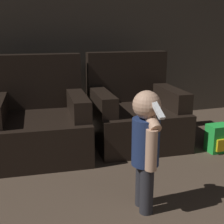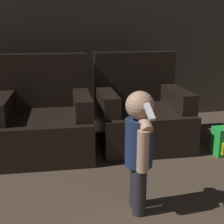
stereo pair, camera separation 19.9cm
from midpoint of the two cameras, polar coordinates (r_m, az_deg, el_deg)
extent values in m
cube|color=#51493F|center=(4.14, 1.74, 16.32)|extent=(8.40, 0.05, 2.60)
cube|color=black|center=(3.17, -10.44, -3.97)|extent=(0.99, 0.98, 0.39)
cube|color=black|center=(3.41, -10.72, 5.70)|extent=(0.93, 0.24, 0.56)
cube|color=black|center=(3.12, -17.69, 0.91)|extent=(0.22, 0.75, 0.20)
cube|color=black|center=(3.09, -3.67, 1.51)|extent=(0.22, 0.75, 0.20)
cube|color=black|center=(3.38, 7.13, -2.61)|extent=(0.98, 0.96, 0.39)
cube|color=black|center=(3.61, 5.66, 6.42)|extent=(0.93, 0.22, 0.56)
cube|color=black|center=(3.21, 0.80, 2.03)|extent=(0.21, 0.75, 0.20)
cube|color=black|center=(3.43, 13.38, 2.48)|extent=(0.21, 0.75, 0.20)
cylinder|color=#28282D|center=(2.25, 7.07, -13.00)|extent=(0.09, 0.09, 0.34)
cylinder|color=#28282D|center=(2.16, 7.77, -14.26)|extent=(0.09, 0.09, 0.34)
cylinder|color=navy|center=(2.06, 7.73, -5.63)|extent=(0.18, 0.18, 0.32)
sphere|color=tan|center=(1.99, 7.99, 1.17)|extent=(0.18, 0.18, 0.18)
cylinder|color=tan|center=(1.97, 8.59, -7.17)|extent=(0.08, 0.08, 0.27)
cylinder|color=tan|center=(2.01, 8.28, -0.58)|extent=(0.08, 0.27, 0.20)
cube|color=white|center=(1.89, 9.68, 0.44)|extent=(0.04, 0.16, 0.10)
cube|color=green|center=(3.31, 21.50, -5.00)|extent=(0.21, 0.16, 0.28)
camera|label=1|loc=(0.10, -87.79, 0.61)|focal=50.00mm
camera|label=2|loc=(0.10, 92.21, -0.61)|focal=50.00mm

